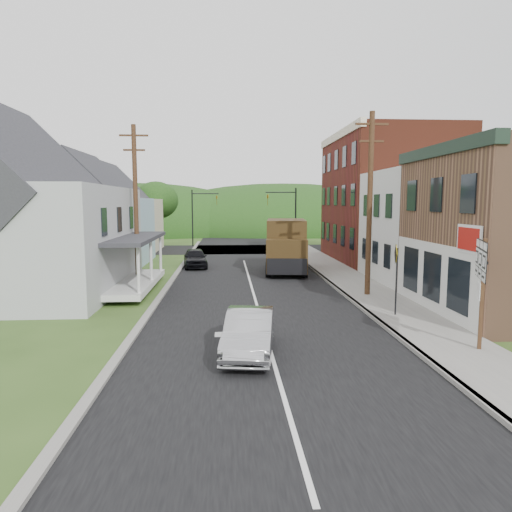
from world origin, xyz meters
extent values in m
plane|color=#2D4719|center=(0.00, 0.00, 0.00)|extent=(120.00, 120.00, 0.00)
cube|color=black|center=(0.00, 10.00, 0.00)|extent=(9.00, 90.00, 0.02)
cube|color=black|center=(0.00, 27.00, 0.00)|extent=(60.00, 9.00, 0.02)
cube|color=slate|center=(5.90, 8.00, 0.07)|extent=(2.80, 55.00, 0.15)
cube|color=slate|center=(4.55, 8.00, 0.07)|extent=(0.20, 55.00, 0.15)
cube|color=slate|center=(-4.65, 8.00, 0.06)|extent=(0.30, 55.00, 0.12)
cube|color=silver|center=(11.30, 7.50, 3.25)|extent=(8.00, 7.00, 6.50)
cube|color=#5E2516|center=(11.30, 17.00, 5.00)|extent=(8.00, 12.00, 10.00)
cube|color=#AAACAF|center=(-12.00, 6.00, 2.75)|extent=(10.00, 12.00, 5.50)
cube|color=#9ABFD3|center=(-11.00, 17.00, 2.50)|extent=(7.00, 8.00, 5.00)
cube|color=beige|center=(-11.50, 26.00, 2.50)|extent=(7.00, 8.00, 5.00)
cylinder|color=#472D19|center=(5.60, 3.50, 4.50)|extent=(0.26, 0.26, 9.00)
cube|color=#472D19|center=(5.60, 3.50, 8.40)|extent=(1.60, 0.10, 0.10)
cube|color=#472D19|center=(5.60, 3.50, 7.60)|extent=(1.20, 0.10, 0.10)
cylinder|color=#472D19|center=(-6.50, 8.00, 4.50)|extent=(0.26, 0.26, 9.00)
cube|color=#472D19|center=(-6.50, 8.00, 8.40)|extent=(1.60, 0.10, 0.10)
cube|color=#472D19|center=(-6.50, 8.00, 7.60)|extent=(1.20, 0.10, 0.10)
cylinder|color=black|center=(5.00, 23.50, 3.00)|extent=(0.14, 0.14, 6.00)
cylinder|color=black|center=(3.60, 23.50, 5.60)|extent=(2.80, 0.10, 0.10)
imported|color=olive|center=(2.40, 23.50, 4.90)|extent=(0.16, 0.20, 1.00)
cylinder|color=black|center=(-5.00, 30.50, 3.00)|extent=(0.14, 0.14, 6.00)
cylinder|color=black|center=(-3.60, 30.50, 5.60)|extent=(2.80, 0.10, 0.10)
imported|color=olive|center=(-2.40, 30.50, 4.90)|extent=(0.16, 0.20, 1.00)
cylinder|color=#382616|center=(-19.00, 20.00, 2.38)|extent=(0.36, 0.36, 4.76)
ellipsoid|color=black|center=(-19.00, 20.00, 5.95)|extent=(5.80, 5.80, 4.93)
cylinder|color=#382616|center=(-9.00, 32.00, 1.96)|extent=(0.36, 0.36, 3.92)
ellipsoid|color=black|center=(-9.00, 32.00, 4.90)|extent=(4.80, 4.80, 4.08)
ellipsoid|color=black|center=(0.00, 55.00, 0.00)|extent=(90.00, 30.00, 16.00)
imported|color=#AAABAF|center=(-0.67, -4.67, 0.67)|extent=(1.94, 4.24, 1.35)
imported|color=black|center=(-3.65, 14.50, 0.68)|extent=(2.04, 4.15, 1.36)
cube|color=#32220E|center=(2.69, 12.46, 1.93)|extent=(3.06, 5.10, 3.20)
cube|color=#32220E|center=(2.37, 9.61, 1.38)|extent=(2.72, 2.04, 2.09)
cube|color=black|center=(2.39, 9.83, 2.26)|extent=(2.45, 1.57, 0.06)
cube|color=black|center=(2.26, 8.68, 0.83)|extent=(2.43, 0.44, 0.99)
cylinder|color=black|center=(1.23, 9.85, 0.50)|extent=(0.42, 1.02, 0.99)
cylinder|color=black|center=(3.53, 9.59, 0.50)|extent=(0.42, 1.02, 0.99)
cylinder|color=black|center=(1.72, 14.23, 0.50)|extent=(0.42, 1.02, 0.99)
cylinder|color=black|center=(4.02, 13.97, 0.50)|extent=(0.42, 1.02, 0.99)
cube|color=#472D19|center=(6.49, -5.10, 1.88)|extent=(0.14, 0.14, 3.46)
cube|color=black|center=(6.43, -5.07, 2.97)|extent=(0.77, 1.85, 0.08)
cube|color=white|center=(6.14, -5.70, 3.41)|extent=(0.22, 0.51, 0.22)
cube|color=white|center=(6.14, -5.70, 2.97)|extent=(0.24, 0.56, 0.54)
cube|color=white|center=(6.14, -5.70, 2.52)|extent=(0.22, 0.51, 0.28)
cube|color=white|center=(6.40, -5.06, 3.41)|extent=(0.22, 0.51, 0.22)
cube|color=white|center=(6.40, -5.06, 2.97)|extent=(0.24, 0.56, 0.54)
cube|color=white|center=(6.40, -5.06, 2.52)|extent=(0.22, 0.51, 0.28)
cube|color=white|center=(6.65, -4.42, 3.41)|extent=(0.22, 0.51, 0.22)
cube|color=white|center=(6.65, -4.42, 2.97)|extent=(0.24, 0.56, 0.54)
cube|color=white|center=(6.65, -4.42, 2.52)|extent=(0.22, 0.51, 0.28)
cube|color=white|center=(6.40, -5.06, 1.98)|extent=(0.18, 0.42, 0.54)
cylinder|color=black|center=(5.48, -0.65, 1.51)|extent=(0.08, 0.08, 2.73)
cube|color=black|center=(5.40, -0.65, 2.65)|extent=(0.21, 0.78, 0.80)
cube|color=yellow|center=(5.42, -0.65, 2.65)|extent=(0.20, 0.71, 0.72)
camera|label=1|loc=(-1.34, -18.40, 4.70)|focal=32.00mm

